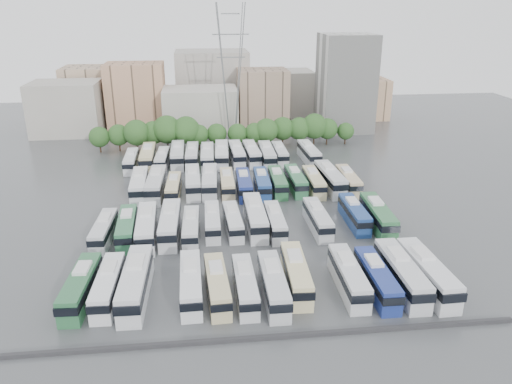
{
  "coord_description": "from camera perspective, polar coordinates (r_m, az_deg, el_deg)",
  "views": [
    {
      "loc": [
        -6.32,
        -77.13,
        34.23
      ],
      "look_at": [
        2.92,
        3.51,
        3.0
      ],
      "focal_mm": 35.0,
      "sensor_mm": 36.0,
      "label": 1
    }
  ],
  "objects": [
    {
      "name": "bus_r0_s2",
      "position": [
        63.53,
        -13.6,
        -9.99
      ],
      "size": [
        3.32,
        13.75,
        4.29
      ],
      "rotation": [
        0.0,
        0.0,
        -0.02
      ],
      "color": "silver",
      "rests_on": "ground"
    },
    {
      "name": "bus_r0_s0",
      "position": [
        65.0,
        -19.39,
        -10.15
      ],
      "size": [
        3.26,
        12.23,
        3.8
      ],
      "rotation": [
        0.0,
        0.0,
        -0.05
      ],
      "color": "#2B653C",
      "rests_on": "ground"
    },
    {
      "name": "bus_r0_s6",
      "position": [
        62.01,
        -1.25,
        -10.57
      ],
      "size": [
        2.54,
        11.26,
        3.53
      ],
      "rotation": [
        0.0,
        0.0,
        0.01
      ],
      "color": "silver",
      "rests_on": "ground"
    },
    {
      "name": "bus_r0_s5",
      "position": [
        62.18,
        -4.46,
        -10.5
      ],
      "size": [
        3.09,
        11.6,
        3.6
      ],
      "rotation": [
        0.0,
        0.0,
        0.05
      ],
      "color": "#CDBF8D",
      "rests_on": "ground"
    },
    {
      "name": "bus_r3_s12",
      "position": [
        113.92,
        6.07,
        4.46
      ],
      "size": [
        3.19,
        12.71,
        3.96
      ],
      "rotation": [
        0.0,
        0.0,
        0.03
      ],
      "color": "silver",
      "rests_on": "ground"
    },
    {
      "name": "bus_r2_s9",
      "position": [
        95.59,
        2.48,
        1.2
      ],
      "size": [
        2.82,
        11.83,
        3.69
      ],
      "rotation": [
        0.0,
        0.0,
        -0.02
      ],
      "color": "#2C673C",
      "rests_on": "ground"
    },
    {
      "name": "bus_r2_s7",
      "position": [
        94.19,
        -1.39,
        0.91
      ],
      "size": [
        2.83,
        11.85,
        3.7
      ],
      "rotation": [
        0.0,
        0.0,
        -0.02
      ],
      "color": "navy",
      "rests_on": "ground"
    },
    {
      "name": "bus_r1_s8",
      "position": [
        78.66,
        2.2,
        -3.39
      ],
      "size": [
        2.54,
        11.17,
        3.5
      ],
      "rotation": [
        0.0,
        0.0,
        -0.01
      ],
      "color": "silver",
      "rests_on": "ground"
    },
    {
      "name": "bus_r1_s4",
      "position": [
        77.26,
        -7.43,
        -4.04
      ],
      "size": [
        2.67,
        11.2,
        3.5
      ],
      "rotation": [
        0.0,
        0.0,
        -0.02
      ],
      "color": "silver",
      "rests_on": "ground"
    },
    {
      "name": "bus_r1_s10",
      "position": [
        80.09,
        7.05,
        -3.02
      ],
      "size": [
        2.66,
        11.68,
        3.66
      ],
      "rotation": [
        0.0,
        0.0,
        0.01
      ],
      "color": "silver",
      "rests_on": "ground"
    },
    {
      "name": "bus_r1_s2",
      "position": [
        77.93,
        -12.4,
        -3.91
      ],
      "size": [
        3.34,
        13.07,
        4.07
      ],
      "rotation": [
        0.0,
        0.0,
        0.04
      ],
      "color": "silver",
      "rests_on": "ground"
    },
    {
      "name": "bus_r2_s1",
      "position": [
        95.88,
        -13.2,
        0.82
      ],
      "size": [
        3.28,
        13.09,
        4.08
      ],
      "rotation": [
        0.0,
        0.0,
        0.03
      ],
      "color": "silver",
      "rests_on": "ground"
    },
    {
      "name": "bus_r0_s7",
      "position": [
        61.99,
        2.0,
        -10.44
      ],
      "size": [
        2.67,
        12.15,
        3.81
      ],
      "rotation": [
        0.0,
        0.0,
        -0.0
      ],
      "color": "silver",
      "rests_on": "ground"
    },
    {
      "name": "bus_r0_s1",
      "position": [
        64.31,
        -16.54,
        -10.19
      ],
      "size": [
        2.83,
        11.9,
        3.72
      ],
      "rotation": [
        0.0,
        0.0,
        -0.02
      ],
      "color": "silver",
      "rests_on": "ground"
    },
    {
      "name": "bus_r1_s7",
      "position": [
        79.68,
        -0.09,
        -2.8
      ],
      "size": [
        2.87,
        13.16,
        4.13
      ],
      "rotation": [
        0.0,
        0.0,
        -0.0
      ],
      "color": "silver",
      "rests_on": "ground"
    },
    {
      "name": "bus_r3_s2",
      "position": [
        111.62,
        -10.66,
        3.74
      ],
      "size": [
        2.95,
        11.29,
        3.51
      ],
      "rotation": [
        0.0,
        0.0,
        -0.05
      ],
      "color": "silver",
      "rests_on": "ground"
    },
    {
      "name": "bus_r3_s8",
      "position": [
        113.0,
        -0.49,
        4.45
      ],
      "size": [
        3.26,
        12.79,
        3.98
      ],
      "rotation": [
        0.0,
        0.0,
        0.04
      ],
      "color": "white",
      "rests_on": "ground"
    },
    {
      "name": "bus_r0_s4",
      "position": [
        62.7,
        -7.45,
        -10.25
      ],
      "size": [
        2.84,
        12.04,
        3.76
      ],
      "rotation": [
        0.0,
        0.0,
        0.02
      ],
      "color": "silver",
      "rests_on": "ground"
    },
    {
      "name": "bus_r2_s6",
      "position": [
        94.92,
        -3.32,
        1.0
      ],
      "size": [
        2.64,
        11.47,
        3.59
      ],
      "rotation": [
        0.0,
        0.0,
        -0.01
      ],
      "color": "beige",
      "rests_on": "ground"
    },
    {
      "name": "bus_r2_s8",
      "position": [
        94.8,
        0.7,
        1.05
      ],
      "size": [
        2.93,
        11.84,
        3.69
      ],
      "rotation": [
        0.0,
        0.0,
        -0.03
      ],
      "color": "navy",
      "rests_on": "ground"
    },
    {
      "name": "bus_r3_s9",
      "position": [
        111.84,
        1.27,
        4.29
      ],
      "size": [
        3.01,
        13.01,
        4.07
      ],
      "rotation": [
        0.0,
        0.0,
        -0.01
      ],
      "color": "silver",
      "rests_on": "ground"
    },
    {
      "name": "bus_r3_s6",
      "position": [
        112.3,
        -3.94,
        4.34
      ],
      "size": [
        3.5,
        13.42,
        4.17
      ],
      "rotation": [
        0.0,
        0.0,
        -0.05
      ],
      "color": "white",
      "rests_on": "ground"
    },
    {
      "name": "bus_r3_s10",
      "position": [
        113.76,
        2.74,
        4.44
      ],
      "size": [
        2.58,
        11.48,
        3.6
      ],
      "rotation": [
        0.0,
        0.0,
        -0.01
      ],
      "color": "silver",
      "rests_on": "ground"
    },
    {
      "name": "bus_r0_s11",
      "position": [
        64.92,
        13.62,
        -9.55
      ],
      "size": [
        2.75,
        11.97,
        3.74
      ],
      "rotation": [
        0.0,
        0.0,
        -0.01
      ],
      "color": "navy",
      "rests_on": "ground"
    },
    {
      "name": "bus_r1_s5",
      "position": [
        79.13,
        -5.01,
        -3.32
      ],
      "size": [
        2.51,
        10.99,
        3.44
      ],
      "rotation": [
        0.0,
        0.0,
        -0.01
      ],
      "color": "silver",
      "rests_on": "ground"
    },
    {
      "name": "bus_r0_s8",
      "position": [
        64.26,
        4.61,
        -9.26
      ],
      "size": [
        3.19,
        12.34,
        3.84
      ],
      "rotation": [
        0.0,
        0.0,
        -0.04
      ],
      "color": "beige",
      "rests_on": "ground"
    },
    {
      "name": "bus_r0_s12",
      "position": [
        66.38,
        16.28,
        -8.88
      ],
      "size": [
        3.04,
        13.39,
        4.19
      ],
      "rotation": [
        0.0,
        0.0,
        -0.01
      ],
      "color": "silver",
      "rests_on": "ground"
    },
    {
      "name": "bus_r3_s4",
      "position": [
        112.67,
        -7.31,
        4.2
      ],
      "size": [
        3.05,
        12.46,
        3.89
      ],
      "rotation": [
        0.0,
        0.0,
        -0.03
      ],
      "color": "silver",
      "rests_on": "ground"
    },
    {
      "name": "bus_r2_s12",
      "position": [
        97.46,
        8.47,
        1.56
      ],
      "size": [
        3.53,
        13.75,
        4.28
      ],
      "rotation": [
        0.0,
        0.0,
        0.04
      ],
      "color": "silver",
      "rests_on": "ground"
    },
    {
      "name": "bus_r1_s6",
      "position": [
        78.99,
        -2.65,
        -3.33
      ],
      "size": [
        2.85,
        10.91,
        3.39
      ],
      "rotation": [
        0.0,
        0.0,
        0.05
      ],
      "color": "silver",
      "rests_on": "ground"
    },
    {
      "name": "bus_r2_s3",
      "position": [
        94.19,
        -9.41,
        0.54
      ],
      "size": [
        2.78,
        11.04,
        3.44
      ],
      "rotation": [
        0.0,
        0.0,
        -0.04
      ],
      "color": "beige",
      "rests_on": "ground"
    },
    {
      "name": "city_buildings",
      "position": [
        151.31,
        -6.99,
        10.86
      ],
      "size": [
        102.0,
        35.0,
        20.0
      ],
      "color": "#9E998E",
      "rests_on": "ground"
    },
    {
      "name": "bus_r2_s5",
      "position": [
        95.66,
        -5.31,
        1.25
      ],
      "size": [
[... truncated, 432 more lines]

